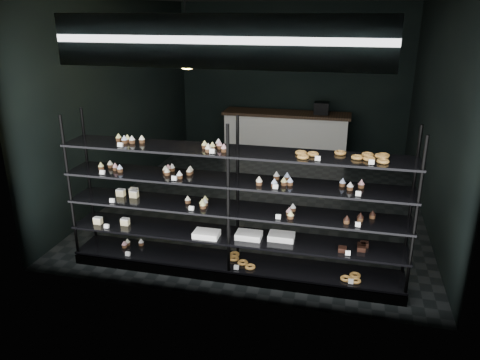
# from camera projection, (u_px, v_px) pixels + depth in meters

# --- Properties ---
(room) EXTENTS (5.01, 6.01, 3.20)m
(room) POSITION_uv_depth(u_px,v_px,m) (268.00, 105.00, 7.42)
(room) COLOR black
(room) RESTS_ON ground
(display_shelf) EXTENTS (4.00, 0.50, 1.91)m
(display_shelf) POSITION_uv_depth(u_px,v_px,m) (231.00, 226.00, 5.51)
(display_shelf) COLOR black
(display_shelf) RESTS_ON room
(signage) EXTENTS (3.30, 0.05, 0.50)m
(signage) POSITION_uv_depth(u_px,v_px,m) (216.00, 42.00, 4.36)
(signage) COLOR #0F0C3C
(signage) RESTS_ON room
(pendant_lamp) EXTENTS (0.31, 0.31, 0.88)m
(pendant_lamp) POSITION_uv_depth(u_px,v_px,m) (187.00, 57.00, 6.04)
(pendant_lamp) COLOR black
(pendant_lamp) RESTS_ON room
(service_counter) EXTENTS (2.69, 0.65, 1.23)m
(service_counter) POSITION_uv_depth(u_px,v_px,m) (286.00, 134.00, 10.09)
(service_counter) COLOR beige
(service_counter) RESTS_ON room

